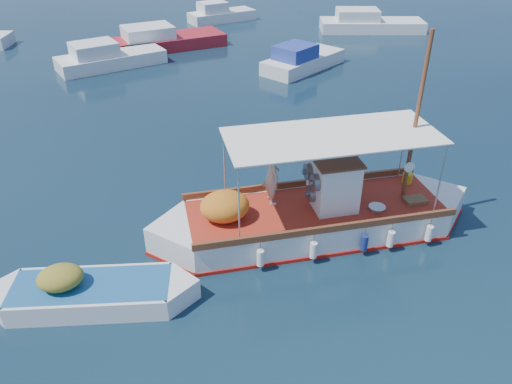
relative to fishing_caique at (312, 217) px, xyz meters
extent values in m
plane|color=black|center=(-0.52, 0.26, -0.58)|extent=(160.00, 160.00, 0.00)
cube|color=white|center=(0.07, -0.01, -0.21)|extent=(7.99, 2.72, 1.17)
cube|color=white|center=(-3.92, 0.02, -0.21)|extent=(2.66, 2.66, 1.17)
cube|color=white|center=(4.06, -0.04, -0.21)|extent=(2.66, 2.66, 1.17)
cube|color=#AA1710|center=(0.07, -0.01, -0.56)|extent=(8.10, 2.80, 0.19)
cube|color=#A52B19|center=(0.07, -0.01, 0.36)|extent=(7.99, 2.50, 0.06)
cube|color=brown|center=(0.08, 1.33, 0.49)|extent=(8.08, 0.17, 0.21)
cube|color=brown|center=(0.06, -1.35, 0.49)|extent=(8.08, 0.17, 0.21)
cube|color=white|center=(0.60, -0.01, 1.18)|extent=(1.29, 1.39, 1.59)
cube|color=brown|center=(0.60, -0.01, 2.01)|extent=(1.39, 1.50, 0.06)
cylinder|color=slate|center=(-0.09, -0.35, 1.50)|extent=(0.24, 0.53, 0.53)
cylinder|color=slate|center=(-0.09, 0.33, 1.50)|extent=(0.24, 0.53, 0.53)
cylinder|color=slate|center=(-0.09, -0.01, 0.91)|extent=(0.24, 0.53, 0.53)
cylinder|color=brown|center=(3.05, -0.03, 3.04)|extent=(0.13, 0.13, 5.32)
cylinder|color=brown|center=(2.20, -0.02, 2.61)|extent=(1.91, 0.10, 0.09)
cylinder|color=silver|center=(-2.58, 1.18, 1.58)|extent=(0.05, 0.05, 2.39)
cylinder|color=silver|center=(-2.60, -1.16, 1.58)|extent=(0.05, 0.05, 2.39)
cylinder|color=silver|center=(3.48, 1.14, 1.58)|extent=(0.05, 0.05, 2.39)
cylinder|color=silver|center=(3.46, -1.20, 1.58)|extent=(0.05, 0.05, 2.39)
cube|color=silver|center=(0.44, -0.01, 2.79)|extent=(6.29, 2.60, 0.04)
ellipsoid|color=orange|center=(-2.80, 0.01, 0.83)|extent=(1.50, 1.28, 0.89)
cube|color=gold|center=(1.46, 0.57, 0.59)|extent=(0.27, 0.19, 0.43)
cylinder|color=gold|center=(3.59, 0.71, 0.56)|extent=(0.32, 0.32, 0.36)
cube|color=brown|center=(3.26, -0.46, 0.44)|extent=(0.69, 0.48, 0.13)
cylinder|color=#B2B2B2|center=(1.87, -0.61, 0.44)|extent=(0.54, 0.54, 0.13)
cylinder|color=white|center=(2.40, -1.14, 2.11)|extent=(0.32, 0.03, 0.32)
cylinder|color=white|center=(-2.07, -1.48, -0.10)|extent=(0.21, 0.21, 0.51)
cylinder|color=navy|center=(1.12, -1.50, -0.10)|extent=(0.21, 0.21, 0.51)
cylinder|color=white|center=(3.25, -1.52, -0.10)|extent=(0.21, 0.21, 0.51)
imported|color=beige|center=(-1.20, 0.60, 1.40)|extent=(0.52, 0.76, 2.02)
cube|color=white|center=(-6.72, -1.71, -0.35)|extent=(4.33, 2.27, 0.81)
cube|color=white|center=(-8.75, -1.37, -0.35)|extent=(1.59, 1.59, 0.81)
cube|color=white|center=(-4.69, -2.05, -0.35)|extent=(1.59, 1.59, 0.81)
cube|color=#1E5689|center=(-6.72, -1.71, 0.03)|extent=(4.30, 2.09, 0.04)
ellipsoid|color=olive|center=(-7.43, -1.59, 0.35)|extent=(1.33, 1.15, 0.59)
cube|color=silver|center=(-6.43, 19.34, -0.28)|extent=(6.82, 4.39, 1.00)
cube|color=silver|center=(-7.33, 19.02, 0.62)|extent=(3.09, 2.77, 0.80)
cube|color=maroon|center=(-2.81, 22.70, -0.28)|extent=(8.36, 4.54, 1.00)
cube|color=silver|center=(-3.97, 22.43, 0.62)|extent=(3.63, 3.04, 0.80)
cube|color=silver|center=(4.95, 16.22, -0.28)|extent=(5.90, 5.03, 1.00)
cube|color=navy|center=(4.25, 15.73, 0.62)|extent=(2.92, 2.83, 0.80)
cube|color=silver|center=(12.95, 23.90, -0.28)|extent=(8.18, 4.37, 1.00)
cube|color=silver|center=(11.82, 24.18, 0.62)|extent=(3.55, 2.88, 0.80)
cube|color=silver|center=(2.29, 29.66, -0.28)|extent=(5.72, 3.48, 1.00)
cube|color=silver|center=(1.52, 29.43, 0.62)|extent=(2.55, 2.25, 0.80)
camera|label=1|loc=(-4.75, -12.30, 8.98)|focal=35.00mm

